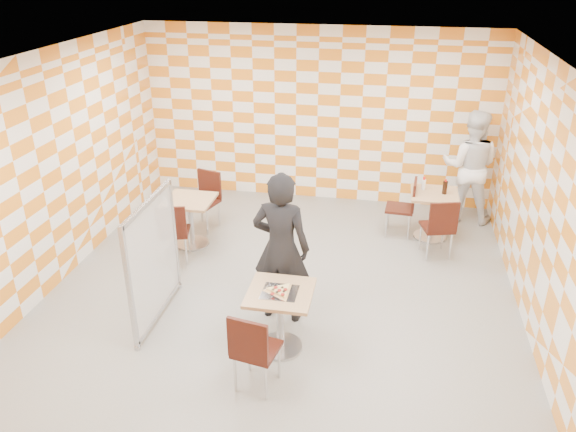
# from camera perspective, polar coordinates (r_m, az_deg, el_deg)

# --- Properties ---
(room_shell) EXTENTS (7.00, 7.00, 7.00)m
(room_shell) POSITION_cam_1_polar(r_m,az_deg,el_deg) (7.00, -0.29, 3.84)
(room_shell) COLOR gray
(room_shell) RESTS_ON ground
(main_table) EXTENTS (0.70, 0.70, 0.75)m
(main_table) POSITION_cam_1_polar(r_m,az_deg,el_deg) (6.22, -0.79, -9.52)
(main_table) COLOR tan
(main_table) RESTS_ON ground
(second_table) EXTENTS (0.70, 0.70, 0.75)m
(second_table) POSITION_cam_1_polar(r_m,az_deg,el_deg) (8.86, 14.51, 0.83)
(second_table) COLOR tan
(second_table) RESTS_ON ground
(empty_table) EXTENTS (0.70, 0.70, 0.75)m
(empty_table) POSITION_cam_1_polar(r_m,az_deg,el_deg) (8.49, -9.90, 0.20)
(empty_table) COLOR tan
(empty_table) RESTS_ON ground
(chair_main_front) EXTENTS (0.49, 0.50, 0.92)m
(chair_main_front) POSITION_cam_1_polar(r_m,az_deg,el_deg) (5.66, -3.61, -13.16)
(chair_main_front) COLOR #35110A
(chair_main_front) RESTS_ON ground
(chair_second_front) EXTENTS (0.52, 0.53, 0.92)m
(chair_second_front) POSITION_cam_1_polar(r_m,az_deg,el_deg) (8.26, 15.18, -0.82)
(chair_second_front) COLOR #35110A
(chair_second_front) RESTS_ON ground
(chair_second_side) EXTENTS (0.46, 0.45, 0.92)m
(chair_second_side) POSITION_cam_1_polar(r_m,az_deg,el_deg) (8.83, 11.92, 1.27)
(chair_second_side) COLOR #35110A
(chair_second_side) RESTS_ON ground
(chair_empty_near) EXTENTS (0.51, 0.52, 0.92)m
(chair_empty_near) POSITION_cam_1_polar(r_m,az_deg,el_deg) (8.01, -11.63, -1.27)
(chair_empty_near) COLOR #35110A
(chair_empty_near) RESTS_ON ground
(chair_empty_far) EXTENTS (0.53, 0.53, 0.92)m
(chair_empty_far) POSITION_cam_1_polar(r_m,az_deg,el_deg) (9.03, -8.29, 2.12)
(chair_empty_far) COLOR #35110A
(chair_empty_far) RESTS_ON ground
(partition) EXTENTS (0.08, 1.38, 1.55)m
(partition) POSITION_cam_1_polar(r_m,az_deg,el_deg) (6.77, -13.49, -4.37)
(partition) COLOR white
(partition) RESTS_ON ground
(man_dark) EXTENTS (0.72, 0.51, 1.87)m
(man_dark) POSITION_cam_1_polar(r_m,az_deg,el_deg) (6.53, -0.71, -3.28)
(man_dark) COLOR black
(man_dark) RESTS_ON ground
(man_white) EXTENTS (0.99, 0.83, 1.84)m
(man_white) POSITION_cam_1_polar(r_m,az_deg,el_deg) (9.53, 17.98, 4.82)
(man_white) COLOR white
(man_white) RESTS_ON ground
(pizza_on_foil) EXTENTS (0.40, 0.40, 0.04)m
(pizza_on_foil) POSITION_cam_1_polar(r_m,az_deg,el_deg) (6.06, -0.83, -7.60)
(pizza_on_foil) COLOR silver
(pizza_on_foil) RESTS_ON main_table
(sport_bottle) EXTENTS (0.06, 0.06, 0.20)m
(sport_bottle) POSITION_cam_1_polar(r_m,az_deg,el_deg) (8.83, 13.62, 3.18)
(sport_bottle) COLOR white
(sport_bottle) RESTS_ON second_table
(soda_bottle) EXTENTS (0.07, 0.07, 0.23)m
(soda_bottle) POSITION_cam_1_polar(r_m,az_deg,el_deg) (8.74, 15.66, 2.82)
(soda_bottle) COLOR black
(soda_bottle) RESTS_ON second_table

